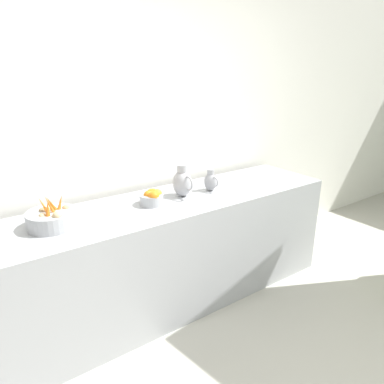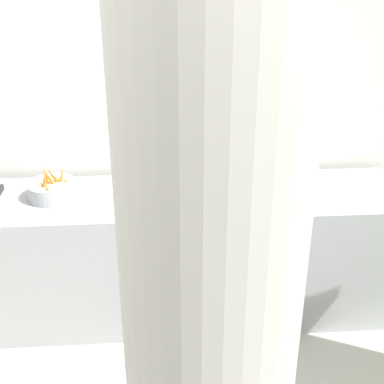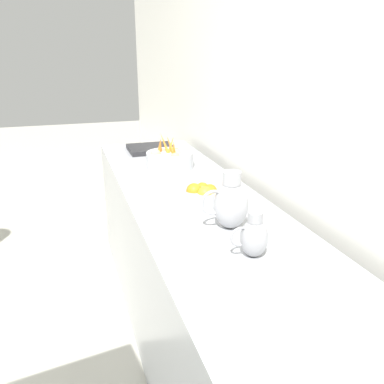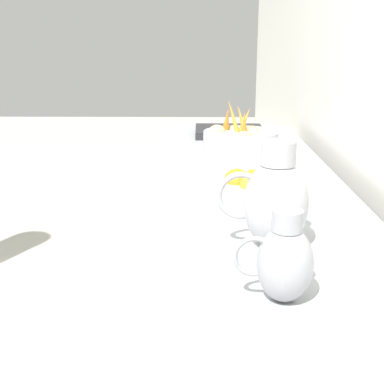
{
  "view_description": "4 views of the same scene",
  "coord_description": "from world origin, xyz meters",
  "px_view_note": "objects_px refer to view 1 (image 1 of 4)",
  "views": [
    {
      "loc": [
        0.68,
        -1.22,
        1.82
      ],
      "look_at": [
        -1.34,
        0.2,
        0.97
      ],
      "focal_mm": 33.44,
      "sensor_mm": 36.0,
      "label": 1
    },
    {
      "loc": [
        1.52,
        -0.1,
        2.32
      ],
      "look_at": [
        -1.31,
        0.11,
        0.98
      ],
      "focal_mm": 49.31,
      "sensor_mm": 36.0,
      "label": 2
    },
    {
      "loc": [
        -0.88,
        1.71,
        1.6
      ],
      "look_at": [
        -1.42,
        0.01,
        0.97
      ],
      "focal_mm": 37.43,
      "sensor_mm": 36.0,
      "label": 3
    },
    {
      "loc": [
        -1.35,
        1.4,
        1.35
      ],
      "look_at": [
        -1.33,
        0.13,
        0.97
      ],
      "focal_mm": 49.31,
      "sensor_mm": 36.0,
      "label": 4
    }
  ],
  "objects_px": {
    "metal_pitcher_short": "(211,181)",
    "vegetable_colander": "(52,218)",
    "metal_pitcher_tall": "(183,182)",
    "orange_bowl": "(152,197)"
  },
  "relations": [
    {
      "from": "orange_bowl",
      "to": "metal_pitcher_tall",
      "type": "distance_m",
      "value": 0.29
    },
    {
      "from": "metal_pitcher_short",
      "to": "vegetable_colander",
      "type": "bearing_deg",
      "value": -90.47
    },
    {
      "from": "vegetable_colander",
      "to": "metal_pitcher_tall",
      "type": "distance_m",
      "value": 0.99
    },
    {
      "from": "vegetable_colander",
      "to": "metal_pitcher_short",
      "type": "xyz_separation_m",
      "value": [
        0.01,
        1.26,
        0.02
      ]
    },
    {
      "from": "metal_pitcher_tall",
      "to": "metal_pitcher_short",
      "type": "height_order",
      "value": "metal_pitcher_tall"
    },
    {
      "from": "metal_pitcher_tall",
      "to": "metal_pitcher_short",
      "type": "distance_m",
      "value": 0.27
    },
    {
      "from": "orange_bowl",
      "to": "metal_pitcher_short",
      "type": "bearing_deg",
      "value": 90.48
    },
    {
      "from": "metal_pitcher_short",
      "to": "orange_bowl",
      "type": "bearing_deg",
      "value": -89.52
    },
    {
      "from": "metal_pitcher_short",
      "to": "metal_pitcher_tall",
      "type": "bearing_deg",
      "value": -93.78
    },
    {
      "from": "metal_pitcher_tall",
      "to": "metal_pitcher_short",
      "type": "xyz_separation_m",
      "value": [
        0.02,
        0.26,
        -0.03
      ]
    }
  ]
}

